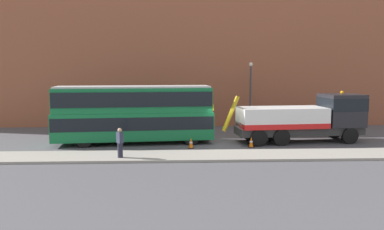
# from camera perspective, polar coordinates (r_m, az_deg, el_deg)

# --- Properties ---
(ground_plane) EXTENTS (120.00, 120.00, 0.00)m
(ground_plane) POSITION_cam_1_polar(r_m,az_deg,el_deg) (27.25, 4.87, -4.22)
(ground_plane) COLOR #4C4C51
(near_kerb) EXTENTS (60.00, 2.80, 0.15)m
(near_kerb) POSITION_cam_1_polar(r_m,az_deg,el_deg) (23.16, 6.21, -6.00)
(near_kerb) COLOR gray
(near_kerb) RESTS_ON ground_plane
(building_facade) EXTENTS (60.00, 1.50, 16.00)m
(building_facade) POSITION_cam_1_polar(r_m,az_deg,el_deg) (35.69, 3.14, 11.39)
(building_facade) COLOR #935138
(building_facade) RESTS_ON ground_plane
(recovery_tow_truck) EXTENTS (10.23, 3.43, 3.67)m
(recovery_tow_truck) POSITION_cam_1_polar(r_m,az_deg,el_deg) (28.60, 16.55, -0.38)
(recovery_tow_truck) COLOR #2D2D2D
(recovery_tow_truck) RESTS_ON ground_plane
(double_decker_bus) EXTENTS (11.19, 3.52, 4.06)m
(double_decker_bus) POSITION_cam_1_polar(r_m,az_deg,el_deg) (27.09, -8.64, 0.44)
(double_decker_bus) COLOR #146B38
(double_decker_bus) RESTS_ON ground_plane
(pedestrian_onlooker) EXTENTS (0.45, 0.48, 1.71)m
(pedestrian_onlooker) POSITION_cam_1_polar(r_m,az_deg,el_deg) (22.39, -10.68, -4.14)
(pedestrian_onlooker) COLOR #232333
(pedestrian_onlooker) RESTS_ON near_kerb
(traffic_cone_near_bus) EXTENTS (0.36, 0.36, 0.72)m
(traffic_cone_near_bus) POSITION_cam_1_polar(r_m,az_deg,el_deg) (25.36, -0.15, -4.23)
(traffic_cone_near_bus) COLOR orange
(traffic_cone_near_bus) RESTS_ON ground_plane
(traffic_cone_midway) EXTENTS (0.36, 0.36, 0.72)m
(traffic_cone_midway) POSITION_cam_1_polar(r_m,az_deg,el_deg) (25.98, 8.81, -4.05)
(traffic_cone_midway) COLOR orange
(traffic_cone_midway) RESTS_ON ground_plane
(street_lamp) EXTENTS (0.36, 0.36, 5.83)m
(street_lamp) POSITION_cam_1_polar(r_m,az_deg,el_deg) (33.90, 8.70, 3.79)
(street_lamp) COLOR #38383D
(street_lamp) RESTS_ON ground_plane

